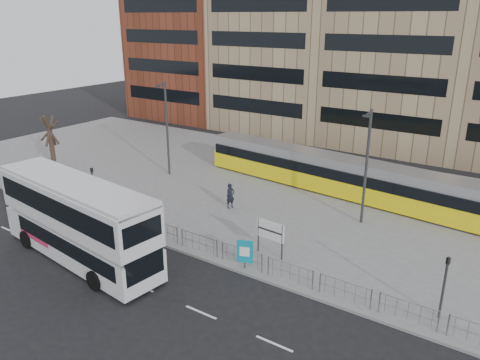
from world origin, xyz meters
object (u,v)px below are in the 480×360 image
Objects in this scene: pedestrian at (230,196)px; ad_panel at (245,252)px; double_decker_bus at (77,218)px; tram at (346,177)px; traffic_light_east at (445,280)px; station_sign at (270,232)px; traffic_light_west at (93,183)px; bare_tree at (47,113)px; lamp_post_west at (166,125)px; lamp_post_east at (366,163)px.

ad_panel is at bearing -117.23° from pedestrian.
double_decker_bus is 0.48× the size of tram.
ad_panel is 0.54× the size of traffic_light_east.
tram reaches higher than pedestrian.
station_sign is 13.90m from traffic_light_west.
pedestrian is 0.25× the size of bare_tree.
lamp_post_west is (-14.65, -3.85, 2.89)m from tram.
station_sign is 0.27× the size of lamp_post_west.
station_sign is 24.92m from bare_tree.
station_sign is 0.68× the size of traffic_light_west.
ad_panel is 10.36m from lamp_post_east.
pedestrian is 9.98m from lamp_post_west.
lamp_post_west reaches higher than pedestrian.
pedestrian is at bearing 42.67° from traffic_light_west.
lamp_post_east is (2.76, 7.32, 2.73)m from station_sign.
bare_tree is (-24.34, -8.46, 3.61)m from tram.
lamp_post_east reaches higher than tram.
station_sign is at bearing -104.82° from pedestrian.
lamp_post_east is (-6.71, 8.06, 2.22)m from traffic_light_east.
traffic_light_east is at bearing -14.02° from ad_panel.
tram is at bearing 67.49° from ad_panel.
traffic_light_west is 0.41× the size of lamp_post_east.
traffic_light_west is 18.74m from lamp_post_east.
tram is 9.15m from pedestrian.
lamp_post_east is (8.72, 2.81, 3.28)m from pedestrian.
double_decker_bus reaches higher than pedestrian.
pedestrian is (-5.96, 4.51, -0.55)m from station_sign.
pedestrian is 9.73m from lamp_post_east.
double_decker_bus is 17.94m from lamp_post_east.
traffic_light_west is at bearing -131.82° from tram.
pedestrian is 0.24× the size of lamp_post_east.
traffic_light_east is 0.43× the size of bare_tree.
lamp_post_east is (17.53, -0.37, -0.17)m from lamp_post_west.
bare_tree is at bearing 165.85° from traffic_light_west.
ad_panel is 0.91× the size of pedestrian.
traffic_light_east is at bearing -19.18° from lamp_post_west.
lamp_post_east is at bearing 34.15° from traffic_light_west.
traffic_light_west is 0.39× the size of lamp_post_west.
station_sign is 9.51m from traffic_light_east.
double_decker_bus is 5.66× the size of station_sign.
pedestrian is (2.97, 10.69, -1.48)m from double_decker_bus.
double_decker_bus is 18.28m from bare_tree.
traffic_light_west reaches higher than station_sign.
traffic_light_west reaches higher than ad_panel.
lamp_post_east is (3.15, 9.33, 3.21)m from ad_panel.
double_decker_bus is 6.54× the size of pedestrian.
double_decker_bus is at bearing -110.87° from tram.
traffic_light_west is 0.43× the size of bare_tree.
ad_panel is at bearing -85.59° from tram.
bare_tree reaches higher than double_decker_bus.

